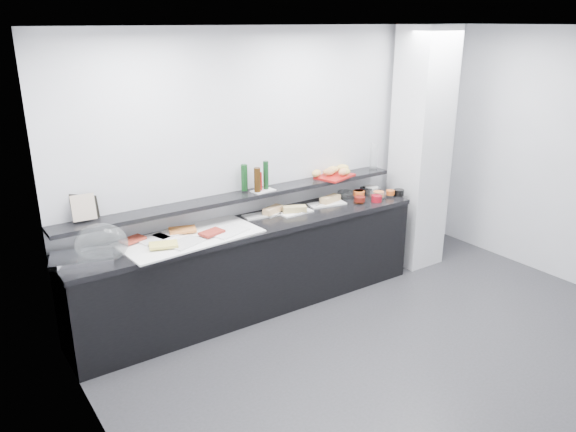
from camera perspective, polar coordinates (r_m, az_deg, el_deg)
ground at (r=5.02m, az=14.14°, el=-14.49°), size 5.00×5.00×0.00m
back_wall at (r=5.86m, az=0.62°, el=5.53°), size 5.00×0.02×2.70m
ceiling at (r=4.21m, az=17.26°, el=17.89°), size 5.00×5.00×0.00m
column at (r=6.57m, az=13.29°, el=6.53°), size 0.50×0.50×2.70m
buffet_cabinet at (r=5.56m, az=-3.59°, el=-5.37°), size 3.60×0.60×0.85m
counter_top at (r=5.39m, az=-3.69°, el=-1.02°), size 3.62×0.62×0.05m
wall_shelf at (r=5.45m, az=-4.69°, el=2.02°), size 3.60×0.25×0.04m
cloche_base at (r=4.86m, az=-20.23°, el=-4.01°), size 0.56×0.45×0.04m
cloche_dome at (r=4.81m, az=-18.43°, el=-2.67°), size 0.50×0.43×0.34m
linen_runner at (r=5.09m, az=-9.85°, el=-2.17°), size 1.29×0.69×0.01m
platter_meat_a at (r=5.07m, az=-13.48°, el=-2.32°), size 0.30×0.24×0.01m
food_meat_a at (r=5.06m, az=-15.49°, el=-2.31°), size 0.23×0.18×0.02m
platter_salmon at (r=5.17m, az=-12.03°, el=-1.77°), size 0.32×0.25×0.01m
food_salmon at (r=5.19m, az=-10.67°, el=-1.38°), size 0.28×0.22×0.02m
platter_cheese at (r=4.93m, az=-10.40°, el=-2.70°), size 0.35×0.29×0.01m
food_cheese at (r=4.88m, az=-12.54°, el=-2.87°), size 0.27×0.22×0.02m
platter_meat_b at (r=5.14m, az=-6.05°, el=-1.58°), size 0.40×0.32×0.01m
food_meat_b at (r=5.08m, az=-7.75°, el=-1.67°), size 0.24×0.19×0.02m
sandwich_plate_left at (r=5.59m, az=-2.69°, el=0.09°), size 0.39×0.20×0.01m
sandwich_food_left at (r=5.62m, az=-1.57°, el=0.64°), size 0.24×0.16×0.06m
tongs_left at (r=5.51m, az=-1.39°, el=-0.04°), size 0.15×0.07×0.01m
sandwich_plate_mid at (r=5.66m, az=0.83°, el=0.36°), size 0.35×0.16×0.01m
sandwich_food_mid at (r=5.64m, az=0.68°, el=0.71°), size 0.25×0.18×0.06m
tongs_mid at (r=5.62m, az=1.39°, el=0.33°), size 0.16×0.03×0.01m
sandwich_plate_right at (r=5.94m, az=3.96°, el=1.24°), size 0.42×0.24×0.01m
sandwich_food_right at (r=5.98m, az=4.32°, el=1.74°), size 0.26×0.14×0.06m
tongs_right at (r=5.89m, az=3.27°, el=1.21°), size 0.15×0.06×0.01m
bowl_glass_fruit at (r=6.18m, az=5.85°, el=2.18°), size 0.19×0.19×0.07m
fill_glass_fruit at (r=6.21m, az=7.21°, el=2.32°), size 0.14×0.14×0.05m
bowl_black_jam at (r=6.35m, az=7.93°, el=2.55°), size 0.15×0.15×0.07m
fill_black_jam at (r=6.23m, az=7.20°, el=2.38°), size 0.14×0.14×0.05m
bowl_glass_cream at (r=6.35m, az=8.43°, el=2.52°), size 0.19×0.19×0.07m
fill_glass_cream at (r=6.40m, az=8.44°, el=2.77°), size 0.17×0.17×0.05m
bowl_red_jam at (r=6.09m, az=8.99°, el=1.77°), size 0.12×0.12×0.07m
fill_red_jam at (r=6.00m, az=7.29°, el=1.72°), size 0.13×0.13×0.05m
bowl_glass_salmon at (r=6.19m, az=9.12°, el=2.06°), size 0.23×0.23×0.07m
fill_glass_salmon at (r=6.22m, az=9.18°, el=2.25°), size 0.12×0.12×0.05m
bowl_black_fruit at (r=6.34m, az=11.20°, el=2.35°), size 0.11×0.11×0.07m
fill_black_fruit at (r=6.28m, az=10.36°, el=2.36°), size 0.09×0.09×0.05m
framed_print at (r=5.01m, az=-20.00°, el=1.10°), size 0.23×0.08×0.26m
print_art at (r=4.93m, az=-20.05°, el=0.82°), size 0.20×0.06×0.22m
condiment_tray at (r=5.53m, az=-2.54°, el=2.58°), size 0.24×0.16×0.01m
bottle_green_a at (r=5.49m, az=-4.46°, el=3.91°), size 0.08×0.08×0.26m
bottle_brown at (r=5.44m, az=-3.14°, el=3.69°), size 0.08×0.08×0.24m
bottle_green_b at (r=5.53m, az=-2.27°, el=4.17°), size 0.06×0.06×0.28m
bottle_hot at (r=5.50m, az=-2.86°, el=3.54°), size 0.05×0.05×0.18m
shaker_salt at (r=5.56m, az=-2.35°, el=3.12°), size 0.04×0.04×0.07m
shaker_pepper at (r=5.57m, az=-2.80°, el=3.15°), size 0.04×0.04×0.07m
bread_tray at (r=6.04m, az=4.79°, el=4.03°), size 0.47×0.39×0.02m
bread_roll_n at (r=6.10m, az=4.55°, el=4.69°), size 0.15×0.10×0.08m
bread_roll_ne at (r=6.20m, az=5.55°, el=4.88°), size 0.17×0.14×0.08m
bread_roll_s at (r=6.03m, az=5.61°, el=4.47°), size 0.15×0.12×0.08m
bread_roll_se at (r=6.04m, az=5.76°, el=4.50°), size 0.15×0.13×0.08m
bread_roll_midw at (r=5.95m, az=2.92°, el=4.36°), size 0.16×0.13×0.08m
bread_roll_mide at (r=6.02m, az=4.18°, el=4.48°), size 0.15×0.12×0.08m
carafe at (r=6.38m, az=8.69°, el=5.99°), size 0.12×0.12×0.30m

